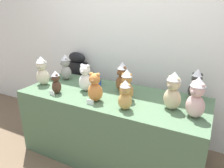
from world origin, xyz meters
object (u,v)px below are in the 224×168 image
at_px(teddy_bear_ash, 66,67).
at_px(party_cup_blue, 98,81).
at_px(display_table, 112,126).
at_px(teddy_bear_caramel, 127,85).
at_px(teddy_bear_cream, 42,71).
at_px(instrument_case, 79,87).
at_px(teddy_bear_ginger, 95,88).
at_px(teddy_bear_blush, 196,98).
at_px(teddy_bear_cocoa, 56,82).
at_px(teddy_bear_chestnut, 122,77).
at_px(teddy_bear_charcoal, 196,85).
at_px(teddy_bear_sand, 173,91).
at_px(teddy_bear_snow, 85,79).
at_px(teddy_bear_honey, 125,95).

relative_size(teddy_bear_ash, party_cup_blue, 2.90).
xyz_separation_m(display_table, teddy_bear_caramel, (0.18, -0.04, 0.53)).
bearing_deg(teddy_bear_cream, display_table, 1.34).
height_order(instrument_case, teddy_bear_ginger, teddy_bear_ginger).
height_order(teddy_bear_blush, party_cup_blue, teddy_bear_blush).
distance_m(teddy_bear_cocoa, teddy_bear_chestnut, 0.70).
relative_size(teddy_bear_charcoal, teddy_bear_blush, 0.88).
distance_m(teddy_bear_sand, teddy_bear_chestnut, 0.60).
relative_size(teddy_bear_snow, teddy_bear_ginger, 1.03).
relative_size(teddy_bear_snow, teddy_bear_ash, 0.94).
height_order(teddy_bear_blush, teddy_bear_chestnut, teddy_bear_blush).
distance_m(teddy_bear_charcoal, teddy_bear_chestnut, 0.74).
distance_m(teddy_bear_ash, teddy_bear_chestnut, 0.79).
bearing_deg(teddy_bear_honey, teddy_bear_sand, 15.50).
xyz_separation_m(display_table, teddy_bear_ash, (-0.74, 0.17, 0.53)).
relative_size(teddy_bear_charcoal, teddy_bear_cream, 0.91).
distance_m(display_table, teddy_bear_honey, 0.62).
distance_m(teddy_bear_snow, party_cup_blue, 0.22).
distance_m(instrument_case, teddy_bear_cream, 0.74).
xyz_separation_m(teddy_bear_snow, teddy_bear_sand, (0.93, -0.01, 0.03)).
bearing_deg(instrument_case, teddy_bear_blush, -14.67).
bearing_deg(teddy_bear_ginger, party_cup_blue, 109.65).
height_order(teddy_bear_cocoa, teddy_bear_cream, teddy_bear_cream).
bearing_deg(teddy_bear_charcoal, party_cup_blue, -167.40).
distance_m(teddy_bear_ash, teddy_bear_honey, 1.07).
bearing_deg(teddy_bear_ginger, teddy_bear_charcoal, 22.12).
bearing_deg(display_table, instrument_case, 147.43).
bearing_deg(teddy_bear_snow, teddy_bear_caramel, -1.46).
relative_size(teddy_bear_sand, party_cup_blue, 3.19).
bearing_deg(teddy_bear_charcoal, teddy_bear_honey, -128.55).
bearing_deg(teddy_bear_ash, instrument_case, 129.77).
distance_m(instrument_case, teddy_bear_cocoa, 0.87).
height_order(teddy_bear_blush, teddy_bear_honey, teddy_bear_blush).
xyz_separation_m(teddy_bear_chestnut, teddy_bear_cream, (-0.91, -0.23, 0.01)).
relative_size(teddy_bear_ginger, teddy_bear_honey, 1.05).
distance_m(instrument_case, teddy_bear_chestnut, 1.03).
bearing_deg(teddy_bear_cream, instrument_case, 81.00).
distance_m(teddy_bear_cream, party_cup_blue, 0.65).
xyz_separation_m(instrument_case, party_cup_blue, (0.54, -0.35, 0.29)).
bearing_deg(teddy_bear_blush, instrument_case, -171.90).
relative_size(teddy_bear_blush, teddy_bear_cocoa, 1.42).
height_order(display_table, teddy_bear_snow, teddy_bear_snow).
distance_m(teddy_bear_charcoal, teddy_bear_ginger, 0.99).
bearing_deg(teddy_bear_chestnut, teddy_bear_sand, 5.78).
xyz_separation_m(display_table, teddy_bear_cream, (-0.86, -0.10, 0.54)).
distance_m(display_table, teddy_bear_sand, 0.83).
relative_size(instrument_case, teddy_bear_ginger, 3.54).
height_order(teddy_bear_charcoal, teddy_bear_cocoa, teddy_bear_charcoal).
xyz_separation_m(instrument_case, teddy_bear_cocoa, (0.27, -0.75, 0.35)).
xyz_separation_m(teddy_bear_blush, teddy_bear_sand, (-0.20, 0.06, -0.00)).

